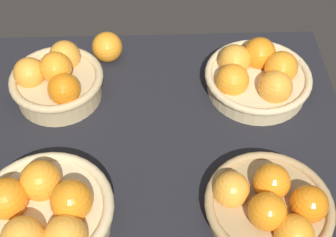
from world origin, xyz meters
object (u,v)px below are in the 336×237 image
(basket_far_right, at_px, (45,213))
(basket_far_left, at_px, (271,206))
(basket_near_right, at_px, (57,80))
(basket_near_left, at_px, (258,76))
(loose_orange_front_gap, at_px, (108,47))

(basket_far_right, height_order, basket_far_left, basket_far_right)
(basket_far_left, height_order, basket_near_right, basket_near_right)
(basket_near_left, bearing_deg, basket_far_left, 85.41)
(basket_far_right, xyz_separation_m, basket_near_right, (0.02, -0.34, 0.00))
(basket_far_right, xyz_separation_m, basket_near_left, (-0.44, -0.35, -0.01))
(basket_far_left, relative_size, loose_orange_front_gap, 3.20)
(basket_near_right, distance_m, basket_near_left, 0.46)
(basket_far_left, distance_m, basket_near_left, 0.34)
(basket_near_right, relative_size, loose_orange_front_gap, 2.83)
(basket_far_right, relative_size, basket_near_left, 1.03)
(loose_orange_front_gap, bearing_deg, basket_near_left, 161.09)
(basket_far_left, relative_size, basket_near_right, 1.13)
(loose_orange_front_gap, bearing_deg, basket_far_right, 79.45)
(basket_near_right, height_order, basket_near_left, basket_near_right)
(basket_far_left, height_order, loose_orange_front_gap, basket_far_left)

